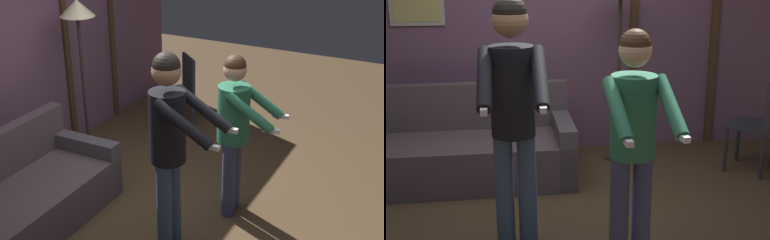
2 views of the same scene
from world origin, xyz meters
The scene contains 6 objects.
ground_plane centered at (0.00, 0.00, 0.00)m, with size 12.00×12.00×0.00m, color #4E3924.
couch centered at (-0.72, 1.10, 0.28)m, with size 1.91×0.88×0.87m.
torchiere_lamp centered at (0.76, 1.49, 1.58)m, with size 0.38×0.38×1.84m.
person_standing_left centered at (-0.32, -0.26, 1.10)m, with size 0.43×0.69×1.79m.
person_standing_right centered at (0.45, -0.51, 0.95)m, with size 0.47×0.64×1.60m.
dining_chair_distant centered at (2.05, 0.94, 0.53)m, with size 0.59×0.59×0.93m.
Camera 1 is at (-3.70, -2.24, 2.96)m, focal length 50.00 mm.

